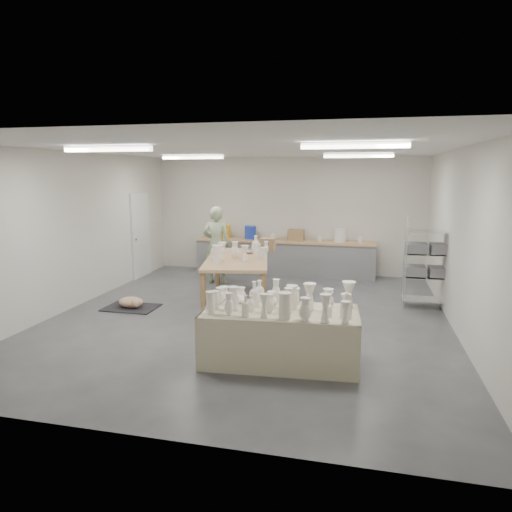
% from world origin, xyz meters
% --- Properties ---
extents(room, '(8.00, 8.02, 3.00)m').
position_xyz_m(room, '(-0.11, 0.08, 2.06)').
color(room, '#424449').
rests_on(room, ground).
extents(back_counter, '(4.60, 0.60, 1.24)m').
position_xyz_m(back_counter, '(-0.01, 3.68, 0.49)').
color(back_counter, tan).
rests_on(back_counter, ground).
extents(wire_shelf, '(0.88, 0.48, 1.80)m').
position_xyz_m(wire_shelf, '(3.20, 1.40, 0.92)').
color(wire_shelf, silver).
rests_on(wire_shelf, ground).
extents(drying_table, '(2.18, 1.16, 1.11)m').
position_xyz_m(drying_table, '(0.91, -1.87, 0.43)').
color(drying_table, olive).
rests_on(drying_table, ground).
extents(work_table, '(1.68, 2.62, 1.28)m').
position_xyz_m(work_table, '(-0.46, 1.04, 0.91)').
color(work_table, tan).
rests_on(work_table, ground).
extents(rug, '(1.00, 0.70, 0.02)m').
position_xyz_m(rug, '(-2.38, -0.00, 0.01)').
color(rug, black).
rests_on(rug, ground).
extents(cat, '(0.54, 0.42, 0.21)m').
position_xyz_m(cat, '(-2.36, -0.02, 0.13)').
color(cat, white).
rests_on(cat, rug).
extents(potter, '(0.67, 0.44, 1.84)m').
position_xyz_m(potter, '(-1.40, 2.37, 0.92)').
color(potter, '#96AD86').
rests_on(potter, ground).
extents(red_stool, '(0.44, 0.44, 0.31)m').
position_xyz_m(red_stool, '(-1.40, 2.64, 0.28)').
color(red_stool, '#AF2B19').
rests_on(red_stool, ground).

